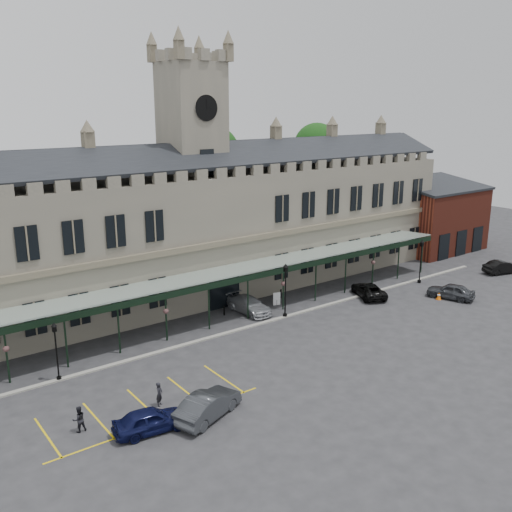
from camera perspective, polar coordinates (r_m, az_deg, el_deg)
ground at (r=45.43m, az=4.57°, el=-8.92°), size 140.00×140.00×0.00m
station_building at (r=55.77m, az=-6.09°, el=2.58°), size 60.00×10.36×17.30m
clock_tower at (r=54.81m, az=-6.33°, el=9.40°), size 5.60×5.60×24.80m
canopy at (r=50.01m, az=-1.00°, el=-3.63°), size 50.00×4.10×4.30m
brick_annex at (r=77.02m, az=17.52°, el=3.66°), size 12.40×8.36×9.23m
kerb at (r=49.33m, az=0.35°, el=-6.80°), size 60.00×0.40×0.12m
parking_markings at (r=37.38m, az=-10.79°, el=-14.75°), size 16.00×6.00×0.01m
tree_behind_mid at (r=66.64m, az=-4.29°, el=10.17°), size 6.00×6.00×16.00m
tree_behind_right at (r=76.38m, az=6.08°, el=10.75°), size 6.00×6.00×16.00m
lamp_post_left at (r=41.23m, az=-19.37°, el=-8.53°), size 0.40×0.40×4.25m
lamp_post_mid at (r=50.02m, az=2.96°, el=-2.98°), size 0.47×0.47×4.98m
lamp_post_right at (r=62.14m, az=16.17°, el=-0.14°), size 0.44×0.44×4.70m
traffic_cone at (r=58.05m, az=17.82°, el=-3.83°), size 0.46×0.46×0.74m
sign_board at (r=53.79m, az=2.08°, el=-4.31°), size 0.71×0.24×1.23m
bollard_left at (r=51.39m, az=-3.20°, el=-5.47°), size 0.15×0.15×0.86m
bollard_right at (r=55.67m, az=2.50°, el=-3.80°), size 0.16×0.16×0.89m
car_left_a at (r=34.72m, az=-10.53°, el=-15.84°), size 4.50×2.29×1.47m
car_left_b at (r=35.60m, az=-4.84°, el=-14.64°), size 5.19×3.38×1.62m
car_taxi at (r=51.86m, az=-0.72°, el=-4.90°), size 2.25×5.07×1.45m
car_van at (r=57.08m, az=11.19°, el=-3.36°), size 4.11×5.38×1.36m
car_right_a at (r=58.59m, az=18.89°, el=-3.34°), size 3.21×4.81×1.52m
car_right_b at (r=69.31m, az=23.43°, el=-1.02°), size 4.70×2.77×1.47m
person_a at (r=37.22m, az=-9.64°, el=-13.45°), size 0.68×0.66×1.57m
person_b at (r=35.64m, az=-17.29°, el=-15.32°), size 0.79×0.62×1.59m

